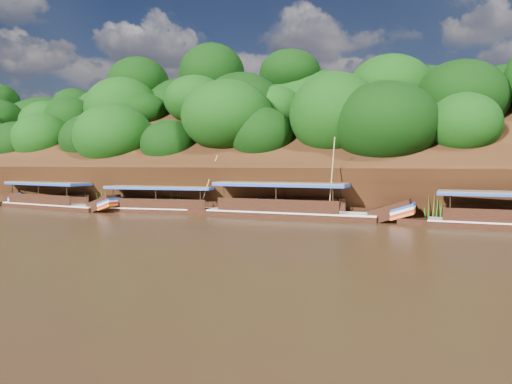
{
  "coord_description": "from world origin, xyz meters",
  "views": [
    {
      "loc": [
        7.14,
        -28.21,
        4.26
      ],
      "look_at": [
        -4.58,
        7.0,
        1.95
      ],
      "focal_mm": 35.0,
      "sensor_mm": 36.0,
      "label": 1
    }
  ],
  "objects": [
    {
      "name": "reeds",
      "position": [
        -3.68,
        9.37,
        0.85
      ],
      "size": [
        51.54,
        2.24,
        1.94
      ],
      "color": "#2D5A16",
      "rests_on": "ground"
    },
    {
      "name": "boat_2",
      "position": [
        -11.88,
        8.36,
        0.49
      ],
      "size": [
        13.98,
        3.02,
        5.13
      ],
      "rotation": [
        0.0,
        0.0,
        0.08
      ],
      "color": "black",
      "rests_on": "ground"
    },
    {
      "name": "boat_1",
      "position": [
        -1.33,
        7.83,
        0.6
      ],
      "size": [
        15.43,
        3.23,
        6.43
      ],
      "rotation": [
        0.0,
        0.0,
        -0.05
      ],
      "color": "black",
      "rests_on": "ground"
    },
    {
      "name": "ground",
      "position": [
        0.0,
        0.0,
        0.0
      ],
      "size": [
        160.0,
        160.0,
        0.0
      ],
      "primitive_type": "plane",
      "color": "black",
      "rests_on": "ground"
    },
    {
      "name": "boat_3",
      "position": [
        -23.46,
        8.1,
        0.54
      ],
      "size": [
        13.41,
        4.4,
        2.82
      ],
      "rotation": [
        0.0,
        0.0,
        -0.19
      ],
      "color": "black",
      "rests_on": "ground"
    },
    {
      "name": "riverbank",
      "position": [
        -0.01,
        22.73,
        1.89
      ],
      "size": [
        120.0,
        30.06,
        19.4
      ],
      "color": "black",
      "rests_on": "ground"
    }
  ]
}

